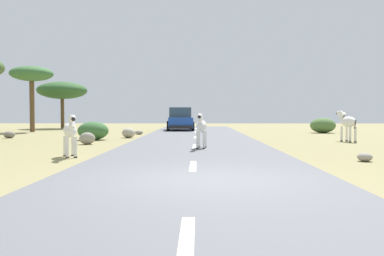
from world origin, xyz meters
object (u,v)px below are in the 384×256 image
bush_0 (319,126)px  rock_0 (139,132)px  tree_3 (32,75)px  zebra_2 (347,122)px  rock_3 (87,138)px  rock_1 (365,157)px  rock_4 (9,135)px  zebra_1 (70,131)px  car_0 (180,120)px  tree_0 (62,91)px  zebra_0 (201,127)px  rock_2 (129,133)px  bush_2 (323,125)px  bush_3 (93,131)px

bush_0 → rock_0: (-13.45, -6.91, -0.15)m
tree_3 → rock_0: 9.69m
zebra_2 → rock_3: bearing=176.3°
rock_1 → rock_4: rock_4 is taller
zebra_1 → zebra_2: (11.10, 7.04, 0.11)m
car_0 → tree_0: tree_0 is taller
bush_0 → rock_0: bush_0 is taller
zebra_0 → rock_2: bearing=-55.5°
rock_0 → rock_4: 7.57m
bush_2 → rock_3: bush_2 is taller
tree_0 → bush_3: (6.67, -15.36, -2.88)m
rock_2 → zebra_2: bearing=-14.5°
zebra_2 → rock_0: zebra_2 is taller
car_0 → bush_2: car_0 is taller
bush_0 → rock_4: bush_0 is taller
rock_1 → bush_3: bearing=138.1°
rock_0 → zebra_2: bearing=-30.1°
zebra_0 → bush_2: zebra_0 is taller
bush_0 → rock_4: 22.68m
bush_3 → rock_0: size_ratio=2.98×
rock_4 → tree_0: bearing=96.9°
zebra_1 → tree_3: size_ratio=0.29×
zebra_0 → car_0: car_0 is taller
rock_0 → rock_1: 16.63m
zebra_0 → rock_0: (-3.87, 10.65, -0.73)m
rock_2 → rock_3: 4.84m
tree_0 → rock_0: 13.40m
rock_2 → car_0: bearing=74.7°
bush_0 → rock_2: size_ratio=1.23×
tree_0 → rock_4: bearing=-83.1°
zebra_2 → bush_3: (-12.47, 1.02, -0.46)m
rock_1 → rock_0: bearing=120.7°
zebra_0 → bush_2: size_ratio=0.84×
tree_0 → tree_3: tree_3 is taller
rock_3 → rock_0: bearing=82.5°
rock_3 → rock_4: rock_3 is taller
zebra_1 → tree_3: 18.79m
zebra_2 → bush_3: 12.52m
car_0 → rock_1: size_ratio=10.02×
rock_4 → bush_2: bearing=17.6°
rock_1 → rock_2: 13.81m
car_0 → tree_3: (-10.56, -2.11, 3.24)m
tree_3 → bush_3: tree_3 is taller
zebra_0 → rock_2: 8.21m
zebra_1 → rock_1: 8.77m
car_0 → tree_0: size_ratio=1.03×
zebra_2 → bush_3: bearing=162.6°
zebra_0 → zebra_2: zebra_2 is taller
tree_0 → rock_2: size_ratio=5.57×
zebra_0 → rock_2: zebra_0 is taller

